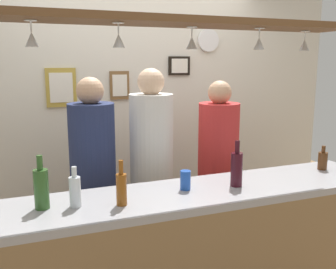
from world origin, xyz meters
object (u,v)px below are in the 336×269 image
object	(u,v)px
bottle_beer_amber_tall	(121,188)
person_middle_white_patterned_shirt	(152,157)
person_left_navy_shirt	(93,168)
bottle_wine_dark_red	(237,168)
picture_frame_caricature	(61,88)
bottle_soda_clear	(75,191)
drink_can	(185,180)
bottle_champagne_green	(41,188)
bottle_beer_brown_stubby	(323,160)
person_right_red_shirt	(218,159)
picture_frame_crest	(120,85)
wall_clock	(208,40)
picture_frame_upper_small	(179,66)

from	to	relation	value
bottle_beer_amber_tall	person_middle_white_patterned_shirt	bearing A→B (deg)	60.39
person_left_navy_shirt	bottle_wine_dark_red	size ratio (longest dim) A/B	5.67
picture_frame_caricature	bottle_soda_clear	bearing A→B (deg)	-93.75
bottle_beer_amber_tall	drink_can	xyz separation A→B (m)	(0.44, 0.11, -0.04)
bottle_champagne_green	drink_can	xyz separation A→B (m)	(0.86, 0.00, -0.06)
person_middle_white_patterned_shirt	bottle_wine_dark_red	world-z (taller)	person_middle_white_patterned_shirt
bottle_soda_clear	bottle_beer_brown_stubby	size ratio (longest dim) A/B	1.28
person_right_red_shirt	bottle_beer_brown_stubby	world-z (taller)	person_right_red_shirt
bottle_champagne_green	person_middle_white_patterned_shirt	bearing A→B (deg)	37.76
picture_frame_caricature	picture_frame_crest	xyz separation A→B (m)	(0.52, 0.00, 0.01)
person_right_red_shirt	picture_frame_caricature	distance (m)	1.50
person_middle_white_patterned_shirt	wall_clock	xyz separation A→B (m)	(0.84, 0.70, 0.95)
drink_can	picture_frame_caricature	distance (m)	1.57
person_left_navy_shirt	picture_frame_caricature	world-z (taller)	picture_frame_caricature
bottle_soda_clear	wall_clock	xyz separation A→B (m)	(1.52, 1.40, 0.91)
bottle_beer_amber_tall	picture_frame_crest	xyz separation A→B (m)	(0.37, 1.48, 0.48)
person_middle_white_patterned_shirt	bottle_beer_amber_tall	world-z (taller)	person_middle_white_patterned_shirt
person_left_navy_shirt	wall_clock	xyz separation A→B (m)	(1.30, 0.70, 0.99)
person_right_red_shirt	picture_frame_caricature	xyz separation A→B (m)	(-1.19, 0.70, 0.59)
bottle_beer_amber_tall	picture_frame_caricature	bearing A→B (deg)	95.93
person_left_navy_shirt	picture_frame_crest	distance (m)	0.98
bottle_soda_clear	drink_can	distance (m)	0.69
drink_can	picture_frame_crest	xyz separation A→B (m)	(-0.07, 1.36, 0.52)
person_right_red_shirt	bottle_soda_clear	bearing A→B (deg)	-151.14
drink_can	bottle_champagne_green	bearing A→B (deg)	-179.78
bottle_champagne_green	bottle_wine_dark_red	bearing A→B (deg)	-2.48
bottle_beer_brown_stubby	bottle_wine_dark_red	world-z (taller)	bottle_wine_dark_red
bottle_soda_clear	picture_frame_crest	distance (m)	1.61
person_left_navy_shirt	picture_frame_crest	bearing A→B (deg)	60.78
bottle_wine_dark_red	picture_frame_caricature	xyz separation A→B (m)	(-0.93, 1.42, 0.45)
person_left_navy_shirt	bottle_champagne_green	xyz separation A→B (m)	(-0.40, -0.67, 0.10)
bottle_beer_amber_tall	bottle_soda_clear	bearing A→B (deg)	164.26
picture_frame_crest	person_middle_white_patterned_shirt	bearing A→B (deg)	-84.35
picture_frame_upper_small	wall_clock	distance (m)	0.39
wall_clock	picture_frame_crest	bearing A→B (deg)	179.61
person_right_red_shirt	bottle_beer_amber_tall	distance (m)	1.30
bottle_wine_dark_red	drink_can	distance (m)	0.34
bottle_wine_dark_red	bottle_beer_amber_tall	distance (m)	0.78
person_right_red_shirt	drink_can	distance (m)	0.89
person_middle_white_patterned_shirt	picture_frame_caricature	size ratio (longest dim) A/B	5.17
bottle_champagne_green	wall_clock	bearing A→B (deg)	38.76
bottle_beer_brown_stubby	bottle_wine_dark_red	bearing A→B (deg)	-172.75
picture_frame_caricature	wall_clock	world-z (taller)	wall_clock
person_middle_white_patterned_shirt	bottle_champagne_green	size ratio (longest dim) A/B	5.86
drink_can	wall_clock	distance (m)	1.85
bottle_champagne_green	drink_can	distance (m)	0.86
bottle_beer_amber_tall	drink_can	distance (m)	0.46
bottle_wine_dark_red	picture_frame_crest	distance (m)	1.55
bottle_soda_clear	picture_frame_caricature	distance (m)	1.49
bottle_wine_dark_red	wall_clock	bearing A→B (deg)	70.48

